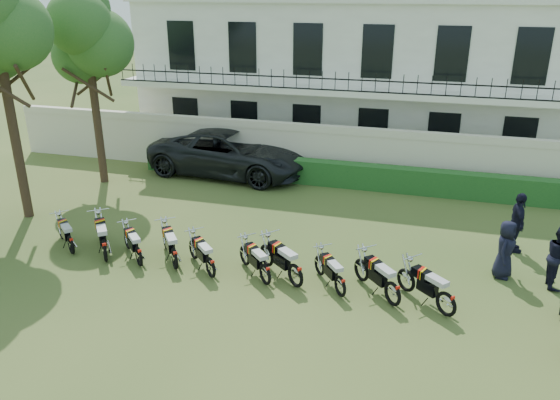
{
  "coord_description": "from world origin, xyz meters",
  "views": [
    {
      "loc": [
        4.1,
        -13.75,
        7.63
      ],
      "look_at": [
        -0.38,
        1.78,
        1.3
      ],
      "focal_mm": 35.0,
      "sensor_mm": 36.0,
      "label": 1
    }
  ],
  "objects_px": {
    "motorcycle_5": "(265,270)",
    "motorcycle_7": "(340,281)",
    "motorcycle_1": "(104,245)",
    "motorcycle_8": "(393,288)",
    "tree_west_near": "(87,36)",
    "motorcycle_6": "(296,270)",
    "officer_3": "(505,249)",
    "officer_5": "(517,223)",
    "suv": "(230,153)",
    "motorcycle_3": "(174,254)",
    "officer_4": "(560,257)",
    "motorcycle_9": "(447,298)",
    "motorcycle_4": "(210,263)",
    "motorcycle_0": "(70,241)",
    "motorcycle_2": "(138,252)"
  },
  "relations": [
    {
      "from": "motorcycle_5",
      "to": "motorcycle_7",
      "type": "xyz_separation_m",
      "value": [
        2.08,
        -0.04,
        -0.02
      ]
    },
    {
      "from": "motorcycle_1",
      "to": "motorcycle_8",
      "type": "xyz_separation_m",
      "value": [
        8.4,
        -0.08,
        -0.02
      ]
    },
    {
      "from": "tree_west_near",
      "to": "motorcycle_6",
      "type": "xyz_separation_m",
      "value": [
        9.87,
        -6.18,
        -5.36
      ]
    },
    {
      "from": "motorcycle_1",
      "to": "motorcycle_6",
      "type": "relative_size",
      "value": 1.04
    },
    {
      "from": "officer_3",
      "to": "officer_5",
      "type": "distance_m",
      "value": 1.87
    },
    {
      "from": "motorcycle_7",
      "to": "suv",
      "type": "height_order",
      "value": "suv"
    },
    {
      "from": "motorcycle_1",
      "to": "motorcycle_6",
      "type": "height_order",
      "value": "motorcycle_1"
    },
    {
      "from": "motorcycle_3",
      "to": "motorcycle_8",
      "type": "height_order",
      "value": "motorcycle_8"
    },
    {
      "from": "officer_4",
      "to": "motorcycle_6",
      "type": "bearing_deg",
      "value": 105.29
    },
    {
      "from": "motorcycle_6",
      "to": "officer_4",
      "type": "xyz_separation_m",
      "value": [
        6.78,
        2.05,
        0.35
      ]
    },
    {
      "from": "motorcycle_6",
      "to": "motorcycle_9",
      "type": "height_order",
      "value": "motorcycle_6"
    },
    {
      "from": "motorcycle_5",
      "to": "motorcycle_7",
      "type": "bearing_deg",
      "value": -45.95
    },
    {
      "from": "motorcycle_1",
      "to": "motorcycle_3",
      "type": "xyz_separation_m",
      "value": [
        2.2,
        0.14,
        -0.03
      ]
    },
    {
      "from": "motorcycle_8",
      "to": "motorcycle_1",
      "type": "bearing_deg",
      "value": 137.1
    },
    {
      "from": "motorcycle_3",
      "to": "motorcycle_4",
      "type": "relative_size",
      "value": 1.16
    },
    {
      "from": "motorcycle_3",
      "to": "suv",
      "type": "relative_size",
      "value": 0.24
    },
    {
      "from": "motorcycle_3",
      "to": "officer_4",
      "type": "bearing_deg",
      "value": -26.54
    },
    {
      "from": "motorcycle_1",
      "to": "officer_4",
      "type": "distance_m",
      "value": 12.77
    },
    {
      "from": "motorcycle_0",
      "to": "motorcycle_7",
      "type": "relative_size",
      "value": 0.98
    },
    {
      "from": "motorcycle_7",
      "to": "suv",
      "type": "distance_m",
      "value": 10.86
    },
    {
      "from": "motorcycle_5",
      "to": "motorcycle_3",
      "type": "bearing_deg",
      "value": 132.73
    },
    {
      "from": "tree_west_near",
      "to": "motorcycle_3",
      "type": "height_order",
      "value": "tree_west_near"
    },
    {
      "from": "motorcycle_7",
      "to": "officer_5",
      "type": "bearing_deg",
      "value": 3.81
    },
    {
      "from": "motorcycle_5",
      "to": "tree_west_near",
      "type": "bearing_deg",
      "value": 100.33
    },
    {
      "from": "tree_west_near",
      "to": "suv",
      "type": "bearing_deg",
      "value": 27.34
    },
    {
      "from": "motorcycle_1",
      "to": "motorcycle_7",
      "type": "relative_size",
      "value": 1.17
    },
    {
      "from": "motorcycle_2",
      "to": "motorcycle_9",
      "type": "distance_m",
      "value": 8.6
    },
    {
      "from": "officer_3",
      "to": "motorcycle_0",
      "type": "bearing_deg",
      "value": 116.64
    },
    {
      "from": "motorcycle_4",
      "to": "motorcycle_5",
      "type": "height_order",
      "value": "motorcycle_4"
    },
    {
      "from": "motorcycle_6",
      "to": "suv",
      "type": "relative_size",
      "value": 0.24
    },
    {
      "from": "motorcycle_4",
      "to": "officer_4",
      "type": "distance_m",
      "value": 9.46
    },
    {
      "from": "motorcycle_3",
      "to": "motorcycle_4",
      "type": "xyz_separation_m",
      "value": [
        1.18,
        -0.17,
        -0.03
      ]
    },
    {
      "from": "motorcycle_0",
      "to": "suv",
      "type": "xyz_separation_m",
      "value": [
        1.88,
        8.59,
        0.49
      ]
    },
    {
      "from": "motorcycle_1",
      "to": "officer_4",
      "type": "height_order",
      "value": "officer_4"
    },
    {
      "from": "motorcycle_0",
      "to": "motorcycle_4",
      "type": "bearing_deg",
      "value": -51.51
    },
    {
      "from": "motorcycle_1",
      "to": "motorcycle_2",
      "type": "relative_size",
      "value": 1.26
    },
    {
      "from": "motorcycle_9",
      "to": "officer_5",
      "type": "distance_m",
      "value": 4.8
    },
    {
      "from": "officer_4",
      "to": "officer_5",
      "type": "distance_m",
      "value": 2.14
    },
    {
      "from": "motorcycle_5",
      "to": "motorcycle_7",
      "type": "distance_m",
      "value": 2.08
    },
    {
      "from": "suv",
      "to": "motorcycle_0",
      "type": "bearing_deg",
      "value": 172.12
    },
    {
      "from": "tree_west_near",
      "to": "motorcycle_0",
      "type": "height_order",
      "value": "tree_west_near"
    },
    {
      "from": "motorcycle_0",
      "to": "motorcycle_6",
      "type": "xyz_separation_m",
      "value": [
        7.06,
        -0.01,
        0.07
      ]
    },
    {
      "from": "motorcycle_8",
      "to": "motorcycle_9",
      "type": "xyz_separation_m",
      "value": [
        1.31,
        -0.12,
        -0.0
      ]
    },
    {
      "from": "motorcycle_0",
      "to": "officer_4",
      "type": "distance_m",
      "value": 13.99
    },
    {
      "from": "motorcycle_2",
      "to": "motorcycle_5",
      "type": "distance_m",
      "value": 3.85
    },
    {
      "from": "motorcycle_9",
      "to": "officer_5",
      "type": "relative_size",
      "value": 0.83
    },
    {
      "from": "motorcycle_7",
      "to": "officer_5",
      "type": "height_order",
      "value": "officer_5"
    },
    {
      "from": "motorcycle_2",
      "to": "motorcycle_6",
      "type": "distance_m",
      "value": 4.68
    },
    {
      "from": "motorcycle_8",
      "to": "motorcycle_3",
      "type": "bearing_deg",
      "value": 135.61
    },
    {
      "from": "tree_west_near",
      "to": "motorcycle_9",
      "type": "relative_size",
      "value": 5.02
    }
  ]
}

